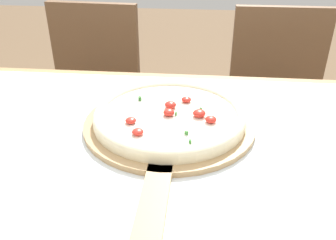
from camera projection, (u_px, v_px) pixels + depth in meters
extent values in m
cube|color=#A87F51|center=(163.00, 168.00, 0.69)|extent=(1.49, 0.90, 0.03)
cube|color=silver|center=(163.00, 160.00, 0.68)|extent=(1.41, 0.82, 0.00)
cylinder|color=tan|center=(169.00, 123.00, 0.79)|extent=(0.38, 0.38, 0.01)
cube|color=tan|center=(153.00, 206.00, 0.56)|extent=(0.04, 0.20, 0.01)
cylinder|color=beige|center=(169.00, 117.00, 0.78)|extent=(0.33, 0.33, 0.02)
torus|color=beige|center=(169.00, 114.00, 0.78)|extent=(0.33, 0.33, 0.02)
cylinder|color=white|center=(169.00, 114.00, 0.78)|extent=(0.29, 0.29, 0.00)
ellipsoid|color=red|center=(131.00, 120.00, 0.73)|extent=(0.02, 0.02, 0.01)
ellipsoid|color=red|center=(170.00, 105.00, 0.79)|extent=(0.03, 0.03, 0.01)
ellipsoid|color=red|center=(168.00, 112.00, 0.76)|extent=(0.02, 0.02, 0.01)
ellipsoid|color=red|center=(199.00, 113.00, 0.76)|extent=(0.03, 0.03, 0.02)
ellipsoid|color=red|center=(186.00, 100.00, 0.82)|extent=(0.02, 0.02, 0.01)
ellipsoid|color=red|center=(211.00, 119.00, 0.74)|extent=(0.02, 0.02, 0.01)
ellipsoid|color=red|center=(138.00, 132.00, 0.69)|extent=(0.02, 0.02, 0.01)
cube|color=#387533|center=(186.00, 133.00, 0.69)|extent=(0.01, 0.01, 0.01)
cube|color=#387533|center=(167.00, 112.00, 0.77)|extent=(0.01, 0.01, 0.01)
cube|color=#387533|center=(190.00, 142.00, 0.67)|extent=(0.01, 0.01, 0.01)
cube|color=#387533|center=(201.00, 109.00, 0.78)|extent=(0.01, 0.01, 0.01)
cube|color=#387533|center=(140.00, 98.00, 0.83)|extent=(0.01, 0.01, 0.01)
cube|color=#387533|center=(176.00, 114.00, 0.76)|extent=(0.00, 0.01, 0.01)
cube|color=brown|center=(86.00, 122.00, 1.49)|extent=(0.43, 0.43, 0.02)
cube|color=brown|center=(96.00, 55.00, 1.53)|extent=(0.38, 0.06, 0.44)
cylinder|color=brown|center=(42.00, 182.00, 1.48)|extent=(0.04, 0.04, 0.41)
cylinder|color=brown|center=(116.00, 191.00, 1.43)|extent=(0.04, 0.04, 0.41)
cylinder|color=brown|center=(72.00, 142.00, 1.76)|extent=(0.04, 0.04, 0.41)
cylinder|color=brown|center=(135.00, 148.00, 1.71)|extent=(0.04, 0.04, 0.41)
cube|color=brown|center=(277.00, 132.00, 1.42)|extent=(0.40, 0.40, 0.02)
cube|color=brown|center=(278.00, 61.00, 1.47)|extent=(0.38, 0.04, 0.44)
cylinder|color=brown|center=(234.00, 197.00, 1.40)|extent=(0.04, 0.04, 0.41)
cylinder|color=brown|center=(317.00, 203.00, 1.37)|extent=(0.04, 0.04, 0.41)
cylinder|color=brown|center=(230.00, 152.00, 1.68)|extent=(0.04, 0.04, 0.41)
cylinder|color=brown|center=(299.00, 155.00, 1.65)|extent=(0.04, 0.04, 0.41)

